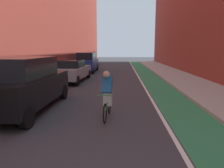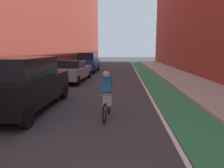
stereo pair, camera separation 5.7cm
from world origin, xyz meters
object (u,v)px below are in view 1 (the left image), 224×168
parked_suv_blue (87,62)px  cyclist_mid (107,93)px  parked_suv_black (24,84)px  parked_sedan_silver (72,71)px

parked_suv_blue → cyclist_mid: 14.70m
parked_suv_black → cyclist_mid: parked_suv_black is taller
parked_sedan_silver → parked_suv_blue: (0.00, 6.52, 0.23)m
parked_suv_black → parked_sedan_silver: size_ratio=1.00×
parked_suv_black → parked_sedan_silver: parked_suv_black is taller
parked_sedan_silver → parked_suv_blue: 6.52m
parked_suv_black → parked_sedan_silver: bearing=90.0°
parked_sedan_silver → cyclist_mid: size_ratio=2.86×
parked_suv_black → parked_suv_blue: (0.00, 13.68, -0.00)m
parked_sedan_silver → parked_suv_blue: size_ratio=1.00×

